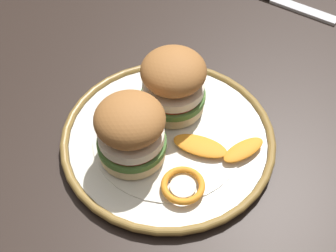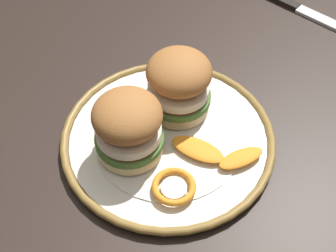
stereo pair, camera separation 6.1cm
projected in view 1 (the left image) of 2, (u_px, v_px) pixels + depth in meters
name	position (u px, v px, depth m)	size (l,w,h in m)	color
dining_table	(193.00, 148.00, 0.88)	(1.11, 0.86, 0.75)	black
dinner_plate	(168.00, 139.00, 0.73)	(0.32, 0.32, 0.02)	silver
sandwich_half_left	(131.00, 131.00, 0.67)	(0.13, 0.13, 0.10)	beige
sandwich_half_right	(173.00, 82.00, 0.72)	(0.13, 0.13, 0.10)	beige
orange_peel_curled	(183.00, 185.00, 0.67)	(0.07, 0.07, 0.01)	orange
orange_peel_strip_long	(243.00, 150.00, 0.70)	(0.07, 0.05, 0.01)	orange
orange_peel_strip_short	(200.00, 146.00, 0.71)	(0.08, 0.08, 0.01)	orange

